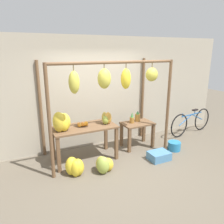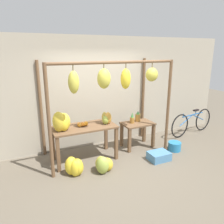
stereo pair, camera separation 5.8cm
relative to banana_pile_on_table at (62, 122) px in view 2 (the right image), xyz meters
The scene contains 14 objects.
ground_plane 1.64m from the banana_pile_on_table, 34.61° to the right, with size 20.00×20.00×0.00m, color #665B4C.
shop_wall_back 1.40m from the banana_pile_on_table, 36.44° to the left, with size 8.00×0.08×2.80m.
stall_awning 1.29m from the banana_pile_on_table, 11.00° to the right, with size 2.84×1.25×2.24m.
display_table_main 0.60m from the banana_pile_on_table, ahead, with size 1.42×0.69×0.81m.
display_table_side 2.03m from the banana_pile_on_table, ahead, with size 0.80×0.52×0.66m.
banana_pile_on_table is the anchor object (origin of this frame).
orange_pile 0.51m from the banana_pile_on_table, ahead, with size 0.25×0.16×0.10m.
pineapple_cluster 1.98m from the banana_pile_on_table, ahead, with size 0.33×0.19×0.28m.
banana_pile_ground_left 0.96m from the banana_pile_on_table, 77.86° to the right, with size 0.40×0.40×0.39m.
banana_pile_ground_right 1.24m from the banana_pile_on_table, 43.21° to the right, with size 0.46×0.41×0.38m.
fruit_crate_white 2.33m from the banana_pile_on_table, 18.99° to the right, with size 0.47×0.35×0.19m.
blue_bucket 2.88m from the banana_pile_on_table, ahead, with size 0.32×0.32×0.22m.
parked_bicycle 4.00m from the banana_pile_on_table, ahead, with size 1.77×0.30×0.74m.
papaya_pile 1.03m from the banana_pile_on_table, ahead, with size 0.28×0.28×0.27m.
Camera 2 is at (-1.95, -3.64, 2.44)m, focal length 35.00 mm.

